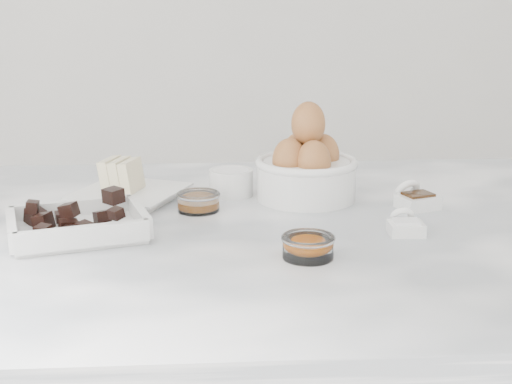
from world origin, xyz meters
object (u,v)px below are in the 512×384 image
vanilla_spoon (415,198)px  butter_plate (128,186)px  salt_spoon (405,225)px  egg_bowl (306,168)px  zest_bowl (308,246)px  sugar_ramekin (231,181)px  honey_bowl (198,201)px  chocolate_dish (77,222)px

vanilla_spoon → butter_plate: bearing=169.9°
vanilla_spoon → salt_spoon: vanilla_spoon is taller
egg_bowl → zest_bowl: egg_bowl is taller
butter_plate → salt_spoon: (0.40, -0.20, -0.01)m
sugar_ramekin → zest_bowl: (0.09, -0.30, -0.01)m
honey_bowl → vanilla_spoon: vanilla_spoon is taller
honey_bowl → zest_bowl: bearing=-56.8°
chocolate_dish → butter_plate: size_ratio=1.04×
chocolate_dish → vanilla_spoon: 0.51m
sugar_ramekin → egg_bowl: 0.13m
chocolate_dish → honey_bowl: bearing=34.4°
butter_plate → salt_spoon: 0.45m
egg_bowl → salt_spoon: (0.11, -0.18, -0.04)m
vanilla_spoon → salt_spoon: (-0.05, -0.12, -0.00)m
salt_spoon → sugar_ramekin: bearing=137.5°
sugar_ramekin → vanilla_spoon: size_ratio=0.87×
honey_bowl → zest_bowl: (0.14, -0.21, 0.00)m
chocolate_dish → sugar_ramekin: (0.22, 0.20, 0.00)m
chocolate_dish → egg_bowl: (0.34, 0.17, 0.03)m
zest_bowl → chocolate_dish: bearing=161.3°
honey_bowl → salt_spoon: salt_spoon is taller
honey_bowl → vanilla_spoon: 0.34m
chocolate_dish → honey_bowl: 0.20m
zest_bowl → vanilla_spoon: (0.20, 0.21, -0.00)m
egg_bowl → zest_bowl: (-0.03, -0.27, -0.04)m
sugar_ramekin → egg_bowl: bearing=-14.4°
butter_plate → sugar_ramekin: (0.17, 0.01, 0.00)m
chocolate_dish → zest_bowl: 0.32m
egg_bowl → vanilla_spoon: 0.18m
butter_plate → egg_bowl: egg_bowl is taller
salt_spoon → chocolate_dish: bearing=178.0°
salt_spoon → butter_plate: bearing=153.0°
chocolate_dish → sugar_ramekin: chocolate_dish is taller
egg_bowl → chocolate_dish: bearing=-153.5°
egg_bowl → salt_spoon: bearing=-58.2°
zest_bowl → butter_plate: bearing=131.2°
vanilla_spoon → egg_bowl: bearing=160.0°
butter_plate → sugar_ramekin: bearing=3.5°
butter_plate → vanilla_spoon: butter_plate is taller
chocolate_dish → zest_bowl: (0.30, -0.10, -0.01)m
zest_bowl → salt_spoon: size_ratio=1.17×
butter_plate → egg_bowl: size_ratio=1.24×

